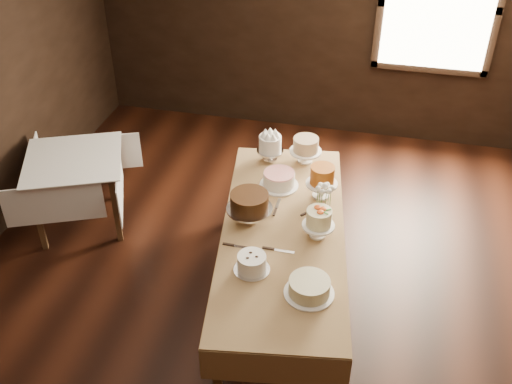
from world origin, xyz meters
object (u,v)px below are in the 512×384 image
at_px(side_table, 74,166).
at_px(cake_lattice, 279,180).
at_px(cake_server_e, 244,247).
at_px(cake_meringue, 270,149).
at_px(cake_chocolate, 249,208).
at_px(display_table, 283,236).
at_px(cake_swirl, 252,264).
at_px(cake_server_d, 317,208).
at_px(cake_speckled, 306,151).
at_px(cake_server_a, 284,251).
at_px(cake_flowers, 318,225).
at_px(cake_caramel, 322,184).
at_px(cake_server_c, 278,204).
at_px(cake_cream, 309,288).
at_px(flower_vase, 323,213).

xyz_separation_m(side_table, cake_lattice, (1.91, -0.01, 0.15)).
bearing_deg(cake_server_e, cake_meringue, 93.82).
bearing_deg(cake_chocolate, display_table, -13.00).
distance_m(side_table, cake_swirl, 2.21).
bearing_deg(cake_meringue, cake_swirl, -82.98).
relative_size(cake_server_d, cake_server_e, 1.00).
height_order(cake_chocolate, cake_swirl, cake_chocolate).
relative_size(cake_meringue, cake_speckled, 0.90).
relative_size(cake_meringue, cake_lattice, 0.71).
bearing_deg(side_table, cake_server_a, -21.33).
distance_m(cake_flowers, cake_server_a, 0.33).
relative_size(cake_caramel, cake_chocolate, 0.83).
bearing_deg(cake_meringue, cake_caramel, -40.63).
relative_size(cake_flowers, cake_server_c, 1.09).
xyz_separation_m(cake_cream, cake_server_a, (-0.24, 0.38, -0.05)).
height_order(cake_meringue, flower_vase, cake_meringue).
bearing_deg(cake_swirl, cake_chocolate, 105.20).
bearing_deg(cake_cream, cake_caramel, 94.09).
bearing_deg(cake_server_a, cake_speckled, 92.54).
xyz_separation_m(cake_server_c, cake_server_d, (0.31, 0.01, 0.00)).
bearing_deg(flower_vase, display_table, -143.53).
bearing_deg(cake_cream, cake_swirl, 162.35).
distance_m(cake_lattice, cake_server_c, 0.27).
height_order(cake_flowers, flower_vase, cake_flowers).
height_order(cake_caramel, cake_server_d, cake_caramel).
height_order(cake_meringue, cake_caramel, cake_caramel).
relative_size(cake_caramel, cake_cream, 0.76).
bearing_deg(cake_speckled, cake_server_e, -100.87).
bearing_deg(cake_server_e, cake_chocolate, 97.58).
distance_m(side_table, cake_flowers, 2.41).
bearing_deg(cake_swirl, side_table, 150.91).
relative_size(cake_flowers, cake_cream, 0.67).
bearing_deg(cake_server_e, cake_server_d, 53.69).
height_order(display_table, cake_meringue, cake_meringue).
bearing_deg(cake_meringue, cake_speckled, 8.62).
bearing_deg(display_table, cake_flowers, -1.25).
bearing_deg(display_table, cake_speckled, 89.74).
relative_size(cake_chocolate, cake_server_a, 1.49).
height_order(display_table, side_table, display_table).
bearing_deg(cake_caramel, side_table, 177.98).
xyz_separation_m(display_table, cake_caramel, (0.22, 0.51, 0.18)).
distance_m(cake_swirl, cake_server_e, 0.25).
bearing_deg(cake_speckled, cake_server_d, -73.07).
distance_m(cake_lattice, cake_chocolate, 0.53).
relative_size(display_table, cake_speckled, 8.69).
distance_m(cake_server_c, flower_vase, 0.40).
relative_size(cake_chocolate, cake_swirl, 1.38).
bearing_deg(cake_server_a, cake_meringue, 107.06).
bearing_deg(cake_server_c, side_table, 82.63).
distance_m(cake_server_a, cake_server_e, 0.30).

